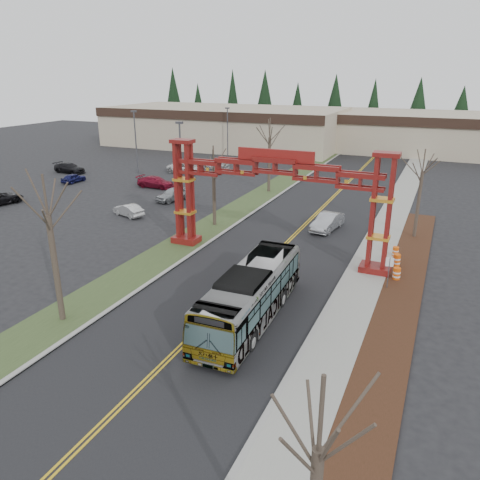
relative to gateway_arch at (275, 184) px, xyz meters
The scene contains 34 objects.
ground 18.97m from the gateway_arch, 90.00° to the right, with size 200.00×200.00×0.00m, color black.
road 9.20m from the gateway_arch, 90.00° to the left, with size 12.00×110.00×0.02m, color black.
lane_line_left 9.19m from the gateway_arch, 90.98° to the left, with size 0.12×100.00×0.01m, color gold.
lane_line_right 9.19m from the gateway_arch, 89.02° to the left, with size 0.12×100.00×0.01m, color gold.
curb_right 11.03m from the gateway_arch, 48.70° to the left, with size 0.30×110.00×0.15m, color #999994.
sidewalk_right 11.90m from the gateway_arch, 42.65° to the left, with size 2.60×110.00×0.14m, color gray.
landscape_strip 14.25m from the gateway_arch, 38.11° to the right, with size 2.60×50.00×0.12m, color #301E10.
grass_median 12.18m from the gateway_arch, 138.81° to the left, with size 4.00×110.00×0.08m, color #314522.
curb_left 11.03m from the gateway_arch, 131.30° to the left, with size 0.30×110.00×0.15m, color #999994.
gateway_arch is the anchor object (origin of this frame).
retail_building_west 61.78m from the gateway_arch, 119.07° to the left, with size 46.00×22.30×7.50m.
retail_building_east 62.80m from the gateway_arch, 80.83° to the left, with size 38.00×20.30×7.00m.
conifer_treeline 74.00m from the gateway_arch, 89.81° to the left, with size 116.10×5.60×13.00m.
transit_bus 11.22m from the gateway_arch, 77.33° to the right, with size 2.77×11.82×3.29m, color #B1B4B9.
silver_sedan 10.25m from the gateway_arch, 74.83° to the left, with size 1.65×4.73×1.56m, color #A5A8AD.
parked_car_near_a 21.07m from the gateway_arch, 144.25° to the left, with size 1.82×4.53×1.54m, color #9B9FA3.
parked_car_near_b 18.93m from the gateway_arch, 165.16° to the left, with size 1.33×3.81×1.25m, color silver.
parked_car_mid_a 28.08m from the gateway_arch, 143.19° to the left, with size 2.02×4.96×1.44m, color maroon.
parked_car_mid_b 37.26m from the gateway_arch, 156.76° to the left, with size 1.45×3.61×1.23m, color #15174B.
parked_car_far_a 35.54m from the gateway_arch, 124.62° to the left, with size 1.59×4.57×1.51m, color #929398.
parked_car_far_b 35.58m from the gateway_arch, 131.55° to the left, with size 2.53×5.48×1.52m, color silver.
parked_car_far_c 43.85m from the gateway_arch, 153.63° to the left, with size 2.03×5.00×1.45m, color black.
bare_tree_median_near 16.76m from the gateway_arch, 118.52° to the right, with size 3.50×3.50×8.85m.
bare_tree_median_mid 9.69m from the gateway_arch, 145.78° to the left, with size 3.28×3.28×7.67m.
bare_tree_median_far 21.86m from the gateway_arch, 111.48° to the left, with size 3.48×3.48×8.95m.
bare_tree_right_near 26.70m from the gateway_arch, 68.01° to the right, with size 3.01×3.01×7.96m.
bare_tree_right_far 13.82m from the gateway_arch, 43.63° to the left, with size 2.93×2.93×7.91m.
light_pole_near 18.94m from the gateway_arch, 142.90° to the left, with size 0.78×0.39×9.03m.
light_pole_mid 38.15m from the gateway_arch, 141.70° to the left, with size 0.77×0.39×8.91m.
light_pole_far 48.02m from the gateway_arch, 119.64° to the left, with size 0.73×0.36×8.39m.
street_sign 10.46m from the gateway_arch, 15.20° to the right, with size 0.53×0.11×2.31m.
barrel_south 11.09m from the gateway_arch, ahead, with size 0.53×0.53×0.98m.
barrel_mid 10.95m from the gateway_arch, 10.99° to the left, with size 0.55×0.55×1.03m.
barrel_north 11.23m from the gateway_arch, 22.72° to the left, with size 0.49×0.49×0.90m.
Camera 1 is at (11.74, -15.06, 13.95)m, focal length 35.00 mm.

